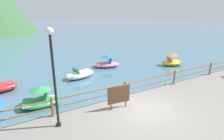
# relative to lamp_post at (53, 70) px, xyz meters

# --- Properties ---
(ground_plane) EXTENTS (200.00, 200.00, 0.00)m
(ground_plane) POSITION_rel_lamp_post_xyz_m (3.94, 39.32, -2.84)
(ground_plane) COLOR #477084
(promenade_dock) EXTENTS (28.00, 8.00, 0.40)m
(promenade_dock) POSITION_rel_lamp_post_xyz_m (3.94, -2.88, -2.64)
(promenade_dock) COLOR gray
(promenade_dock) RESTS_ON ground
(dock_railing) EXTENTS (23.92, 0.12, 0.95)m
(dock_railing) POSITION_rel_lamp_post_xyz_m (3.94, 0.87, -1.87)
(dock_railing) COLOR brown
(dock_railing) RESTS_ON promenade_dock
(lamp_post) EXTENTS (0.28, 0.28, 4.05)m
(lamp_post) POSITION_rel_lamp_post_xyz_m (0.00, 0.00, 0.00)
(lamp_post) COLOR black
(lamp_post) RESTS_ON promenade_dock
(sign_board) EXTENTS (1.18, 0.16, 1.19)m
(sign_board) POSITION_rel_lamp_post_xyz_m (2.96, -0.03, -1.72)
(sign_board) COLOR silver
(sign_board) RESTS_ON promenade_dock
(pedal_boat_0) EXTENTS (2.67, 1.66, 0.90)m
(pedal_boat_0) POSITION_rel_lamp_post_xyz_m (3.36, 6.27, -2.54)
(pedal_boat_0) COLOR white
(pedal_boat_0) RESTS_ON ground
(pedal_boat_1) EXTENTS (2.76, 2.00, 1.20)m
(pedal_boat_1) POSITION_rel_lamp_post_xyz_m (6.66, 7.95, -2.46)
(pedal_boat_1) COLOR pink
(pedal_boat_1) RESTS_ON ground
(pedal_boat_2) EXTENTS (2.31, 1.48, 1.18)m
(pedal_boat_2) POSITION_rel_lamp_post_xyz_m (-0.27, 2.97, -2.46)
(pedal_boat_2) COLOR green
(pedal_boat_2) RESTS_ON ground
(pedal_boat_3) EXTENTS (2.40, 1.77, 1.24)m
(pedal_boat_3) POSITION_rel_lamp_post_xyz_m (12.53, 5.16, -2.43)
(pedal_boat_3) COLOR yellow
(pedal_boat_3) RESTS_ON ground
(pedal_boat_4) EXTENTS (2.24, 1.38, 0.90)m
(pedal_boat_4) POSITION_rel_lamp_post_xyz_m (-2.17, 6.46, -2.54)
(pedal_boat_4) COLOR red
(pedal_boat_4) RESTS_ON ground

